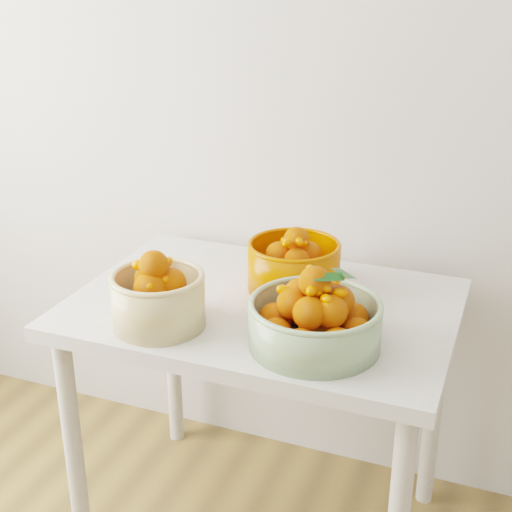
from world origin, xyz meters
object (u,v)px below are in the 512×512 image
Objects in this scene: table at (263,334)px; bowl_cream at (158,297)px; bowl_green at (315,319)px; bowl_orange at (294,265)px.

table is 0.34m from bowl_cream.
table is at bearing 137.84° from bowl_green.
bowl_green reaches higher than bowl_orange.
bowl_orange is at bearing 117.38° from bowl_green.
table is 3.28× the size of bowl_cream.
table is 0.31m from bowl_green.
bowl_orange is at bearing 65.39° from table.
bowl_cream is 1.00× the size of bowl_orange.
bowl_orange is (0.24, 0.32, -0.00)m from bowl_cream.
bowl_cream is 0.40m from bowl_orange.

